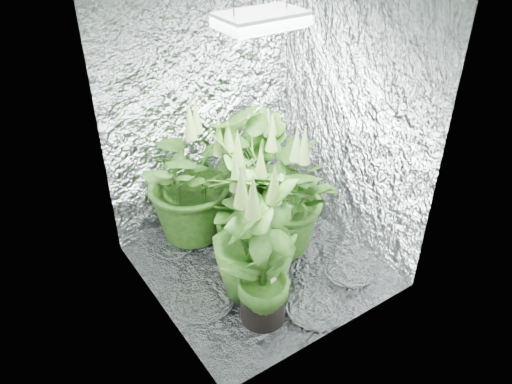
{
  "coord_description": "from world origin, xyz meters",
  "views": [
    {
      "loc": [
        -1.65,
        -2.38,
        2.54
      ],
      "look_at": [
        -0.03,
        0.0,
        0.68
      ],
      "focal_mm": 35.0,
      "sensor_mm": 36.0,
      "label": 1
    }
  ],
  "objects": [
    {
      "name": "plant_f",
      "position": [
        -0.28,
        -0.44,
        0.55
      ],
      "size": [
        0.81,
        0.81,
        1.19
      ],
      "rotation": [
        0.0,
        0.0,
        3.94
      ],
      "color": "black",
      "rests_on": "ground"
    },
    {
      "name": "plant_b",
      "position": [
        -0.07,
        0.19,
        0.53
      ],
      "size": [
        0.76,
        0.76,
        1.15
      ],
      "rotation": [
        0.0,
        0.0,
        1.06
      ],
      "color": "black",
      "rests_on": "ground"
    },
    {
      "name": "walls",
      "position": [
        0.0,
        0.0,
        1.0
      ],
      "size": [
        1.62,
        1.62,
        2.0
      ],
      "color": "silver",
      "rests_on": "ground"
    },
    {
      "name": "plant_e",
      "position": [
        0.22,
        0.05,
        0.52
      ],
      "size": [
        0.91,
        0.91,
        1.09
      ],
      "rotation": [
        0.0,
        0.0,
        3.12
      ],
      "color": "black",
      "rests_on": "ground"
    },
    {
      "name": "ground",
      "position": [
        0.0,
        0.0,
        0.0
      ],
      "size": [
        1.6,
        1.6,
        0.0
      ],
      "primitive_type": "plane",
      "color": "silver",
      "rests_on": "ground"
    },
    {
      "name": "grow_lamp",
      "position": [
        0.0,
        0.0,
        1.83
      ],
      "size": [
        0.5,
        0.3,
        0.22
      ],
      "color": "gray",
      "rests_on": "ceiling"
    },
    {
      "name": "plant_a",
      "position": [
        -0.21,
        0.64,
        0.57
      ],
      "size": [
        1.22,
        1.22,
        1.19
      ],
      "rotation": [
        0.0,
        0.0,
        0.29
      ],
      "color": "black",
      "rests_on": "ground"
    },
    {
      "name": "circulation_fan",
      "position": [
        0.6,
        0.34,
        0.15
      ],
      "size": [
        0.15,
        0.31,
        0.35
      ],
      "rotation": [
        0.0,
        0.0,
        -0.06
      ],
      "color": "black",
      "rests_on": "ground"
    },
    {
      "name": "plant_c",
      "position": [
        0.32,
        0.48,
        0.48
      ],
      "size": [
        0.64,
        0.64,
        1.02
      ],
      "rotation": [
        0.0,
        0.0,
        1.3
      ],
      "color": "black",
      "rests_on": "ground"
    },
    {
      "name": "plant_d",
      "position": [
        -0.19,
        -0.2,
        0.52
      ],
      "size": [
        0.8,
        0.8,
        1.11
      ],
      "rotation": [
        0.0,
        0.0,
        2.44
      ],
      "color": "black",
      "rests_on": "ground"
    },
    {
      "name": "plant_label",
      "position": [
        -0.22,
        -0.48,
        0.3
      ],
      "size": [
        0.05,
        0.03,
        0.08
      ],
      "primitive_type": "cube",
      "rotation": [
        -0.21,
        0.0,
        0.25
      ],
      "color": "white",
      "rests_on": "plant_f"
    }
  ]
}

